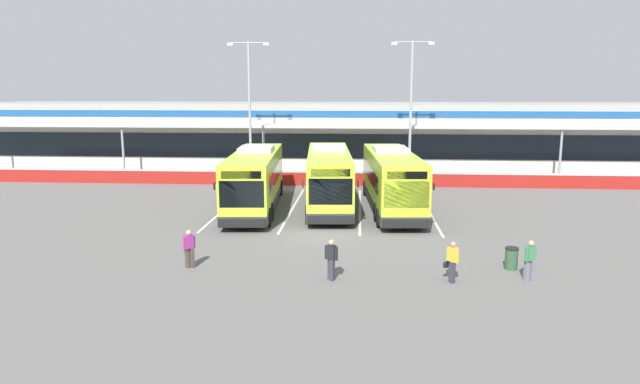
% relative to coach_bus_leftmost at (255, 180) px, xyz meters
% --- Properties ---
extents(ground_plane, '(200.00, 200.00, 0.00)m').
position_rel_coach_bus_leftmost_xyz_m(ground_plane, '(4.38, -5.63, -1.79)').
color(ground_plane, '#605E5B').
extents(terminal_building, '(70.00, 13.00, 6.00)m').
position_rel_coach_bus_leftmost_xyz_m(terminal_building, '(4.38, 21.28, 1.23)').
color(terminal_building, beige).
rests_on(terminal_building, ground).
extents(red_barrier_wall, '(60.00, 0.40, 1.10)m').
position_rel_coach_bus_leftmost_xyz_m(red_barrier_wall, '(4.38, 8.87, -1.23)').
color(red_barrier_wall, maroon).
rests_on(red_barrier_wall, ground).
extents(coach_bus_leftmost, '(3.61, 12.30, 3.78)m').
position_rel_coach_bus_leftmost_xyz_m(coach_bus_leftmost, '(0.00, 0.00, 0.00)').
color(coach_bus_leftmost, '#B7DB2D').
rests_on(coach_bus_leftmost, ground).
extents(coach_bus_left_centre, '(3.61, 12.30, 3.78)m').
position_rel_coach_bus_leftmost_xyz_m(coach_bus_left_centre, '(4.49, 1.06, 0.00)').
color(coach_bus_left_centre, '#B7DB2D').
rests_on(coach_bus_left_centre, ground).
extents(coach_bus_centre, '(3.61, 12.30, 3.78)m').
position_rel_coach_bus_leftmost_xyz_m(coach_bus_centre, '(8.40, 0.48, 0.00)').
color(coach_bus_centre, '#B7DB2D').
rests_on(coach_bus_centre, ground).
extents(bay_stripe_far_west, '(0.14, 13.00, 0.01)m').
position_rel_coach_bus_leftmost_xyz_m(bay_stripe_far_west, '(-1.92, 0.37, -1.78)').
color(bay_stripe_far_west, silver).
rests_on(bay_stripe_far_west, ground).
extents(bay_stripe_west, '(0.14, 13.00, 0.01)m').
position_rel_coach_bus_leftmost_xyz_m(bay_stripe_west, '(2.28, 0.37, -1.78)').
color(bay_stripe_west, silver).
rests_on(bay_stripe_west, ground).
extents(bay_stripe_mid_west, '(0.14, 13.00, 0.01)m').
position_rel_coach_bus_leftmost_xyz_m(bay_stripe_mid_west, '(6.48, 0.37, -1.78)').
color(bay_stripe_mid_west, silver).
rests_on(bay_stripe_mid_west, ground).
extents(bay_stripe_centre, '(0.14, 13.00, 0.01)m').
position_rel_coach_bus_leftmost_xyz_m(bay_stripe_centre, '(10.68, 0.37, -1.78)').
color(bay_stripe_centre, silver).
rests_on(bay_stripe_centre, ground).
extents(pedestrian_with_handbag, '(0.53, 0.61, 1.62)m').
position_rel_coach_bus_leftmost_xyz_m(pedestrian_with_handbag, '(10.02, -12.77, -0.93)').
color(pedestrian_with_handbag, '#33333D').
rests_on(pedestrian_with_handbag, ground).
extents(pedestrian_in_dark_coat, '(0.43, 0.46, 1.62)m').
position_rel_coach_bus_leftmost_xyz_m(pedestrian_in_dark_coat, '(-0.59, -11.75, -0.91)').
color(pedestrian_in_dark_coat, '#4C4238').
rests_on(pedestrian_in_dark_coat, ground).
extents(pedestrian_child, '(0.51, 0.36, 1.62)m').
position_rel_coach_bus_leftmost_xyz_m(pedestrian_child, '(13.06, -12.42, -0.91)').
color(pedestrian_child, slate).
rests_on(pedestrian_child, ground).
extents(pedestrian_near_bin, '(0.52, 0.40, 1.62)m').
position_rel_coach_bus_leftmost_xyz_m(pedestrian_near_bin, '(5.38, -12.85, -0.91)').
color(pedestrian_near_bin, '#33333D').
rests_on(pedestrian_near_bin, ground).
extents(lamp_post_west, '(3.24, 0.28, 11.00)m').
position_rel_coach_bus_leftmost_xyz_m(lamp_post_west, '(-2.29, 10.40, 4.50)').
color(lamp_post_west, '#9E9EA3').
rests_on(lamp_post_west, ground).
extents(lamp_post_centre, '(3.24, 0.28, 11.00)m').
position_rel_coach_bus_leftmost_xyz_m(lamp_post_centre, '(10.33, 10.56, 4.50)').
color(lamp_post_centre, '#9E9EA3').
rests_on(lamp_post_centre, ground).
extents(litter_bin, '(0.54, 0.54, 0.93)m').
position_rel_coach_bus_leftmost_xyz_m(litter_bin, '(12.74, -11.01, -1.32)').
color(litter_bin, '#2D5133').
rests_on(litter_bin, ground).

